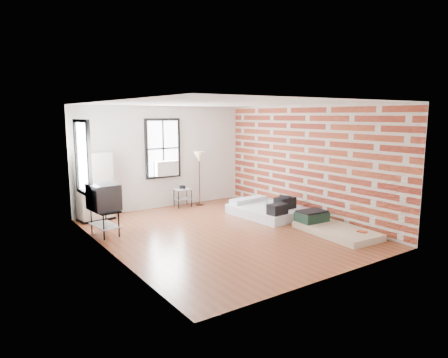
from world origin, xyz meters
TOP-DOWN VIEW (x-y plane):
  - ground at (0.00, 0.00)m, footprint 6.00×6.00m
  - room_shell at (0.23, 0.36)m, footprint 5.02×6.02m
  - mattress_main at (1.75, 0.57)m, footprint 1.46×1.90m
  - mattress_bare at (1.94, -1.32)m, footprint 1.07×1.88m
  - wardrobe at (-2.00, 2.65)m, footprint 0.88×0.57m
  - side_table at (0.46, 2.72)m, footprint 0.48×0.39m
  - floor_lamp at (0.97, 2.65)m, footprint 0.33×0.33m
  - tv_stand at (-2.21, 1.28)m, footprint 0.61×0.83m

SIDE VIEW (x-z plane):
  - ground at x=0.00m, z-range 0.00..0.00m
  - mattress_bare at x=1.94m, z-range -0.08..0.31m
  - mattress_main at x=1.75m, z-range -0.13..0.45m
  - side_table at x=0.46m, z-range 0.10..0.70m
  - tv_stand at x=-2.21m, z-range 0.24..1.36m
  - wardrobe at x=-2.00m, z-range 0.00..1.65m
  - floor_lamp at x=0.97m, z-range 0.54..2.08m
  - room_shell at x=0.23m, z-range 0.33..3.14m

